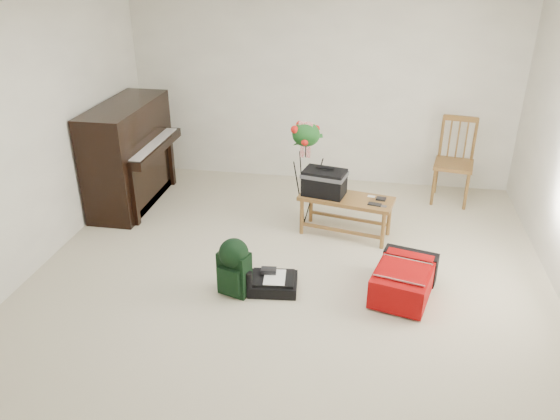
% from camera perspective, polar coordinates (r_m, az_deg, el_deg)
% --- Properties ---
extents(floor, '(5.00, 5.50, 0.01)m').
position_cam_1_polar(floor, '(5.21, 0.59, -8.17)').
color(floor, beige).
rests_on(floor, ground).
extents(ceiling, '(5.00, 5.50, 0.01)m').
position_cam_1_polar(ceiling, '(4.33, 0.75, 20.35)').
color(ceiling, white).
rests_on(ceiling, wall_back).
extents(wall_back, '(5.00, 0.04, 2.50)m').
position_cam_1_polar(wall_back, '(7.23, 4.27, 12.55)').
color(wall_back, white).
rests_on(wall_back, floor).
extents(wall_left, '(0.04, 5.50, 2.50)m').
position_cam_1_polar(wall_left, '(5.57, -25.76, 5.88)').
color(wall_left, white).
rests_on(wall_left, floor).
extents(piano, '(0.71, 1.50, 1.25)m').
position_cam_1_polar(piano, '(6.92, -15.36, 5.42)').
color(piano, black).
rests_on(piano, floor).
extents(bench, '(1.07, 0.60, 0.78)m').
position_cam_1_polar(bench, '(5.93, 5.34, 2.25)').
color(bench, olive).
rests_on(bench, floor).
extents(dining_chair, '(0.53, 0.53, 1.05)m').
position_cam_1_polar(dining_chair, '(7.09, 17.69, 4.83)').
color(dining_chair, olive).
rests_on(dining_chair, floor).
extents(red_suitcase, '(0.64, 0.83, 0.31)m').
position_cam_1_polar(red_suitcase, '(5.20, 12.77, -6.83)').
color(red_suitcase, '#AA0707').
rests_on(red_suitcase, floor).
extents(black_duffel, '(0.48, 0.40, 0.19)m').
position_cam_1_polar(black_duffel, '(5.16, -0.74, -7.61)').
color(black_duffel, black).
rests_on(black_duffel, floor).
extents(green_backpack, '(0.32, 0.30, 0.56)m').
position_cam_1_polar(green_backpack, '(5.00, -4.83, -5.68)').
color(green_backpack, black).
rests_on(green_backpack, floor).
extents(flower_stand, '(0.41, 0.41, 1.25)m').
position_cam_1_polar(flower_stand, '(6.12, 2.64, 3.74)').
color(flower_stand, black).
rests_on(flower_stand, floor).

